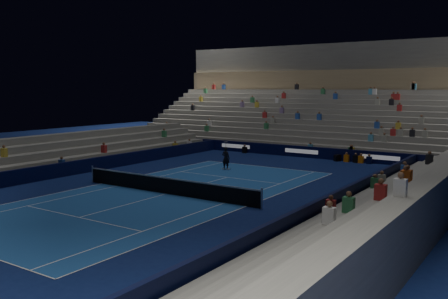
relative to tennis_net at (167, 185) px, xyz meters
name	(u,v)px	position (x,y,z in m)	size (l,w,h in m)	color
ground	(167,194)	(0.00, 0.00, -0.50)	(90.00, 90.00, 0.00)	#0C194C
court_surface	(167,194)	(0.00, 0.00, -0.50)	(10.97, 23.77, 0.01)	#1B4B95
sponsor_barrier_far	(302,152)	(0.00, 18.50, 0.00)	(44.00, 0.25, 1.00)	black
sponsor_barrier_east	(322,208)	(9.70, 0.00, 0.00)	(0.25, 37.00, 1.00)	black
sponsor_barrier_west	(61,170)	(-9.70, 0.00, 0.00)	(0.25, 37.00, 1.00)	black
grandstand_main	(341,115)	(0.00, 27.90, 2.87)	(44.00, 15.20, 11.20)	slate
grandstand_east	(397,210)	(13.17, 0.00, 0.41)	(5.00, 37.00, 2.50)	slate
grandstand_west	(30,160)	(-13.17, 0.00, 0.41)	(5.00, 37.00, 2.50)	slate
tennis_net	(167,185)	(0.00, 0.00, 0.00)	(12.90, 0.10, 1.10)	#B2B2B7
tennis_player	(226,158)	(-1.92, 9.09, 0.37)	(0.64, 0.42, 1.75)	black
broadcast_camera	(337,158)	(3.52, 17.96, -0.22)	(0.58, 0.93, 0.55)	black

